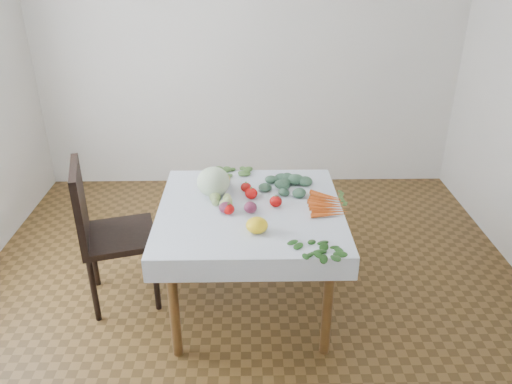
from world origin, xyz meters
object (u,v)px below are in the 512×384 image
at_px(chair, 102,226).
at_px(cabbage, 213,182).
at_px(table, 250,222).
at_px(heirloom_back, 220,179).
at_px(carrot_bunch, 328,205).

xyz_separation_m(chair, cabbage, (0.72, 0.08, 0.27)).
bearing_deg(table, chair, 174.66).
xyz_separation_m(heirloom_back, carrot_bunch, (0.68, -0.31, -0.03)).
distance_m(table, carrot_bunch, 0.49).
height_order(table, cabbage, cabbage).
relative_size(heirloom_back, carrot_bunch, 0.39).
height_order(chair, carrot_bunch, chair).
xyz_separation_m(chair, carrot_bunch, (1.43, -0.09, 0.19)).
height_order(cabbage, carrot_bunch, cabbage).
height_order(chair, cabbage, chair).
relative_size(chair, heirloom_back, 7.39).
xyz_separation_m(chair, heirloom_back, (0.75, 0.22, 0.23)).
bearing_deg(heirloom_back, table, -57.11).
relative_size(chair, carrot_bunch, 2.92).
height_order(table, heirloom_back, heirloom_back).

